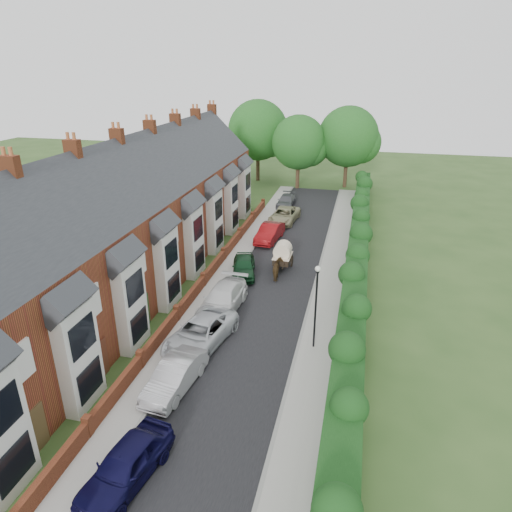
{
  "coord_description": "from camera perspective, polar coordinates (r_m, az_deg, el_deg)",
  "views": [
    {
      "loc": [
        5.3,
        -18.21,
        15.07
      ],
      "look_at": [
        -1.74,
        11.38,
        2.2
      ],
      "focal_mm": 32.0,
      "sensor_mm": 36.0,
      "label": 1
    }
  ],
  "objects": [
    {
      "name": "car_grey",
      "position": [
        52.35,
        3.8,
        6.89
      ],
      "size": [
        1.82,
        4.44,
        1.29
      ],
      "primitive_type": "imported",
      "rotation": [
        0.0,
        0.0,
        -0.0
      ],
      "color": "#4C4E53",
      "rests_on": "ground"
    },
    {
      "name": "road",
      "position": [
        33.37,
        1.93,
        -3.91
      ],
      "size": [
        6.0,
        58.0,
        0.02
      ],
      "primitive_type": "cube",
      "color": "black",
      "rests_on": "ground"
    },
    {
      "name": "hedge",
      "position": [
        32.17,
        12.32,
        -2.39
      ],
      "size": [
        2.1,
        58.0,
        2.85
      ],
      "color": "black",
      "rests_on": "ground"
    },
    {
      "name": "tree_far_right",
      "position": [
        60.95,
        11.81,
        14.21
      ],
      "size": [
        7.98,
        7.6,
        10.31
      ],
      "color": "#332316",
      "rests_on": "ground"
    },
    {
      "name": "tree_far_left",
      "position": [
        59.57,
        5.71,
        13.79
      ],
      "size": [
        7.14,
        6.8,
        9.29
      ],
      "color": "#332316",
      "rests_on": "ground"
    },
    {
      "name": "tree_far_back",
      "position": [
        63.41,
        0.63,
        15.27
      ],
      "size": [
        8.4,
        8.0,
        10.82
      ],
      "color": "#332316",
      "rests_on": "ground"
    },
    {
      "name": "car_silver_b",
      "position": [
        26.77,
        -6.96,
        -9.53
      ],
      "size": [
        3.56,
        5.99,
        1.56
      ],
      "primitive_type": "imported",
      "rotation": [
        0.0,
        0.0,
        -0.18
      ],
      "color": "silver",
      "rests_on": "ground"
    },
    {
      "name": "car_beige",
      "position": [
        46.95,
        3.56,
        5.1
      ],
      "size": [
        2.88,
        5.44,
        1.46
      ],
      "primitive_type": "imported",
      "rotation": [
        0.0,
        0.0,
        -0.09
      ],
      "color": "tan",
      "rests_on": "ground"
    },
    {
      "name": "kerb_hedge_side",
      "position": [
        32.96,
        7.15,
        -4.35
      ],
      "size": [
        0.18,
        58.0,
        0.13
      ],
      "primitive_type": "cube",
      "color": "gray",
      "rests_on": "ground"
    },
    {
      "name": "ground",
      "position": [
        24.23,
        -2.31,
        -15.56
      ],
      "size": [
        140.0,
        140.0,
        0.0
      ],
      "primitive_type": "plane",
      "color": "#2D4C1E",
      "rests_on": "ground"
    },
    {
      "name": "kerb_house_side",
      "position": [
        34.01,
        -3.12,
        -3.28
      ],
      "size": [
        0.18,
        58.0,
        0.13
      ],
      "primitive_type": "cube",
      "color": "gray",
      "rests_on": "ground"
    },
    {
      "name": "lamppost",
      "position": [
        25.21,
        7.54,
        -5.12
      ],
      "size": [
        0.32,
        0.32,
        5.16
      ],
      "color": "black",
      "rests_on": "ground"
    },
    {
      "name": "car_silver_a",
      "position": [
        23.77,
        -10.11,
        -14.55
      ],
      "size": [
        2.1,
        4.69,
        1.49
      ],
      "primitive_type": "imported",
      "rotation": [
        0.0,
        0.0,
        -0.12
      ],
      "color": "#A8A8AC",
      "rests_on": "ground"
    },
    {
      "name": "terrace_row",
      "position": [
        34.19,
        -15.65,
        4.0
      ],
      "size": [
        9.05,
        40.5,
        11.5
      ],
      "color": "brown",
      "rests_on": "ground"
    },
    {
      "name": "pavement_house_side",
      "position": [
        34.23,
        -4.4,
        -3.15
      ],
      "size": [
        1.7,
        58.0,
        0.12
      ],
      "primitive_type": "cube",
      "color": "#9C9994",
      "rests_on": "ground"
    },
    {
      "name": "car_white",
      "position": [
        30.12,
        -4.19,
        -5.41
      ],
      "size": [
        2.5,
        5.62,
        1.6
      ],
      "primitive_type": "imported",
      "rotation": [
        0.0,
        0.0,
        -0.05
      ],
      "color": "silver",
      "rests_on": "ground"
    },
    {
      "name": "car_green",
      "position": [
        34.98,
        -1.54,
        -1.27
      ],
      "size": [
        2.68,
        4.57,
        1.46
      ],
      "primitive_type": "imported",
      "rotation": [
        0.0,
        0.0,
        0.24
      ],
      "color": "#10371B",
      "rests_on": "ground"
    },
    {
      "name": "garden_wall_row",
      "position": [
        33.51,
        -6.57,
        -3.08
      ],
      "size": [
        0.35,
        40.35,
        1.1
      ],
      "color": "brown",
      "rests_on": "ground"
    },
    {
      "name": "car_navy",
      "position": [
        20.0,
        -15.93,
        -23.8
      ],
      "size": [
        2.62,
        4.86,
        1.57
      ],
      "primitive_type": "imported",
      "rotation": [
        0.0,
        0.0,
        -0.17
      ],
      "color": "black",
      "rests_on": "ground"
    },
    {
      "name": "pavement_hedge_side",
      "position": [
        32.89,
        8.97,
        -4.53
      ],
      "size": [
        2.2,
        58.0,
        0.12
      ],
      "primitive_type": "cube",
      "color": "#9C9994",
      "rests_on": "ground"
    },
    {
      "name": "car_red",
      "position": [
        41.79,
        1.72,
        2.92
      ],
      "size": [
        2.14,
        4.87,
        1.55
      ],
      "primitive_type": "imported",
      "rotation": [
        0.0,
        0.0,
        -0.11
      ],
      "color": "maroon",
      "rests_on": "ground"
    },
    {
      "name": "horse_cart",
      "position": [
        35.88,
        3.35,
        0.3
      ],
      "size": [
        1.41,
        3.12,
        2.25
      ],
      "color": "black",
      "rests_on": "ground"
    },
    {
      "name": "horse",
      "position": [
        34.37,
        2.76,
        -1.72
      ],
      "size": [
        1.11,
        1.89,
        1.49
      ],
      "primitive_type": "imported",
      "rotation": [
        0.0,
        0.0,
        3.32
      ],
      "color": "#443019",
      "rests_on": "ground"
    }
  ]
}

